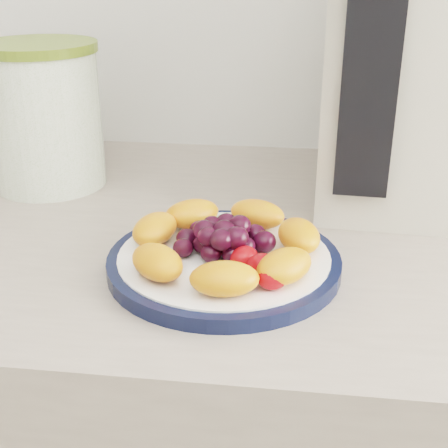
# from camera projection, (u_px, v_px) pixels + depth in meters

# --- Properties ---
(plate_rim) EXTENTS (0.23, 0.23, 0.01)m
(plate_rim) POSITION_uv_depth(u_px,v_px,m) (224.00, 262.00, 0.63)
(plate_rim) COLOR black
(plate_rim) RESTS_ON counter
(plate_face) EXTENTS (0.21, 0.21, 0.02)m
(plate_face) POSITION_uv_depth(u_px,v_px,m) (224.00, 262.00, 0.63)
(plate_face) COLOR white
(plate_face) RESTS_ON counter
(canister) EXTENTS (0.16, 0.16, 0.18)m
(canister) POSITION_uv_depth(u_px,v_px,m) (45.00, 120.00, 0.82)
(canister) COLOR #426713
(canister) RESTS_ON counter
(canister_lid) EXTENTS (0.17, 0.17, 0.01)m
(canister_lid) POSITION_uv_depth(u_px,v_px,m) (36.00, 47.00, 0.78)
(canister_lid) COLOR #5F6D28
(canister_lid) RESTS_ON canister
(appliance_body) EXTENTS (0.21, 0.28, 0.34)m
(appliance_body) POSITION_uv_depth(u_px,v_px,m) (407.00, 63.00, 0.76)
(appliance_body) COLOR beige
(appliance_body) RESTS_ON counter
(appliance_panel) EXTENTS (0.06, 0.02, 0.25)m
(appliance_panel) POSITION_uv_depth(u_px,v_px,m) (370.00, 80.00, 0.64)
(appliance_panel) COLOR black
(appliance_panel) RESTS_ON appliance_body
(fruit_plate) EXTENTS (0.20, 0.20, 0.04)m
(fruit_plate) POSITION_uv_depth(u_px,v_px,m) (227.00, 242.00, 0.61)
(fruit_plate) COLOR orange
(fruit_plate) RESTS_ON plate_face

